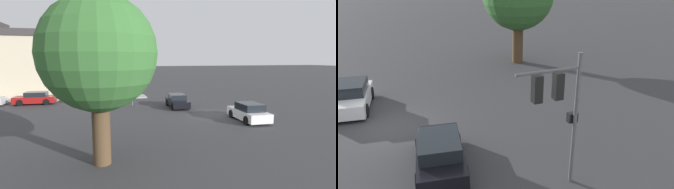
# 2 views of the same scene
# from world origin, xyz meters

# --- Properties ---
(ground_plane) EXTENTS (300.00, 300.00, 0.00)m
(ground_plane) POSITION_xyz_m (0.00, 0.00, 0.00)
(ground_plane) COLOR #333335
(traffic_signal) EXTENTS (0.69, 2.44, 4.94)m
(traffic_signal) POSITION_xyz_m (6.47, 5.74, 3.42)
(traffic_signal) COLOR #515456
(traffic_signal) RESTS_ON ground_plane
(crossing_car_0) EXTENTS (4.28, 2.10, 1.51)m
(crossing_car_0) POSITION_xyz_m (-3.12, -2.17, 0.71)
(crossing_car_0) COLOR silver
(crossing_car_0) RESTS_ON ground_plane
(crossing_car_1) EXTENTS (4.28, 2.05, 1.40)m
(crossing_car_1) POSITION_xyz_m (4.18, 1.93, 0.67)
(crossing_car_1) COLOR black
(crossing_car_1) RESTS_ON ground_plane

